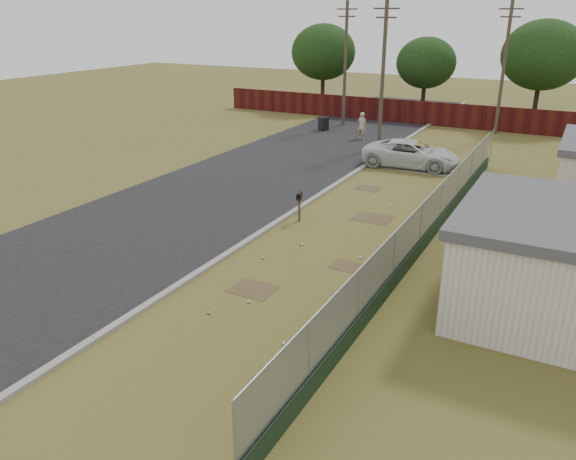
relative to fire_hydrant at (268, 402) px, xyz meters
The scene contains 12 objects.
ground 10.41m from the fire_hydrant, 104.78° to the left, with size 120.00×120.00×0.00m, color brown.
street 20.42m from the fire_hydrant, 117.46° to the left, with size 15.10×60.00×0.12m.
chainlink_fence 11.10m from the fire_hydrant, 87.60° to the left, with size 0.10×27.06×2.02m.
privacy_fence 36.12m from the fire_hydrant, 103.87° to the left, with size 30.00×0.12×1.80m, color #44140E.
utility_poles 31.66m from the fire_hydrant, 101.63° to the left, with size 12.60×8.24×9.00m.
horizon_trees 33.93m from the fire_hydrant, 93.09° to the left, with size 33.32×31.94×7.78m.
fire_hydrant is the anchor object (origin of this frame).
mailbox 12.36m from the fire_hydrant, 113.73° to the left, with size 0.33×0.55×1.27m.
pickup_truck 22.42m from the fire_hydrant, 98.68° to the left, with size 2.48×5.39×1.50m, color silver.
pedestrian 29.17m from the fire_hydrant, 107.03° to the left, with size 0.67×0.44×1.85m, color #BCB08A.
trash_bin 31.81m from the fire_hydrant, 112.41° to the left, with size 0.84×0.90×0.98m.
scattered_litter 7.70m from the fire_hydrant, 111.29° to the left, with size 3.37×12.35×0.07m.
Camera 1 is at (7.64, -18.54, 8.24)m, focal length 35.00 mm.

